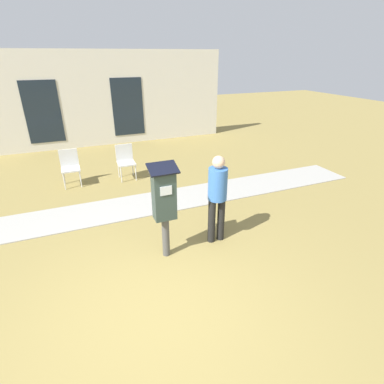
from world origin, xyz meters
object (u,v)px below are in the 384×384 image
object	(u,v)px
outdoor_chair_left	(70,165)
outdoor_chair_middle	(125,159)
parking_meter	(164,200)
person_standing	(217,193)

from	to	relation	value
outdoor_chair_left	outdoor_chair_middle	world-z (taller)	same
parking_meter	person_standing	bearing A→B (deg)	4.74
outdoor_chair_middle	person_standing	bearing A→B (deg)	-96.57
person_standing	outdoor_chair_middle	bearing A→B (deg)	101.64
parking_meter	outdoor_chair_left	world-z (taller)	parking_meter
parking_meter	outdoor_chair_left	xyz separation A→B (m)	(-1.30, 3.75, -0.49)
person_standing	outdoor_chair_left	distance (m)	4.33
person_standing	outdoor_chair_middle	distance (m)	3.72
person_standing	parking_meter	bearing A→B (deg)	-177.43
parking_meter	outdoor_chair_left	size ratio (longest dim) A/B	1.77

